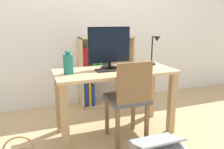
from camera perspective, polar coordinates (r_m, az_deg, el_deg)
ground_plane at (r=2.63m, az=0.78°, el=-14.55°), size 10.00×10.00×0.00m
wall_back at (r=3.32m, az=-5.97°, el=14.72°), size 8.00×0.05×2.60m
desk at (r=2.41m, az=0.82°, el=-2.44°), size 1.30×0.57×0.73m
monitor at (r=2.41m, az=-0.68°, el=7.27°), size 0.48×0.20×0.46m
keyboard at (r=2.36m, az=0.59°, el=1.34°), size 0.41×0.13×0.02m
vase at (r=2.23m, az=-11.38°, el=2.85°), size 0.10×0.10×0.24m
desk_lamp at (r=2.62m, az=11.06°, el=6.86°), size 0.10×0.19×0.35m
chair at (r=2.24m, az=4.43°, el=-6.03°), size 0.40×0.40×0.88m
bookshelf at (r=3.26m, az=-3.71°, el=1.08°), size 0.80×0.28×1.02m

